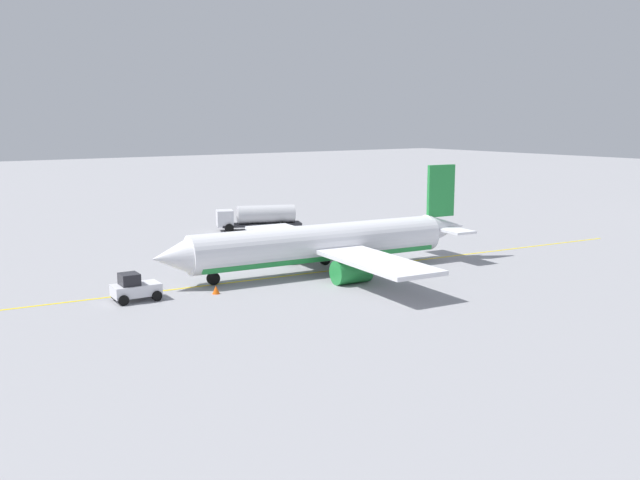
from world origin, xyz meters
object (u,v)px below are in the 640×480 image
at_px(pushback_tug, 135,288).
at_px(safety_cone_nose, 216,290).
at_px(fuel_tanker, 258,216).
at_px(refueling_worker, 277,235).
at_px(airplane, 325,244).

height_order(pushback_tug, safety_cone_nose, pushback_tug).
relative_size(fuel_tanker, pushback_tug, 2.94).
xyz_separation_m(fuel_tanker, safety_cone_nose, (19.31, 26.82, -1.39)).
relative_size(pushback_tug, safety_cone_nose, 5.42).
relative_size(pushback_tug, refueling_worker, 2.16).
bearing_deg(refueling_worker, safety_cone_nose, 46.97).
bearing_deg(pushback_tug, airplane, -179.52).
height_order(refueling_worker, safety_cone_nose, refueling_worker).
xyz_separation_m(pushback_tug, refueling_worker, (-22.79, -16.15, -0.19)).
distance_m(fuel_tanker, pushback_tug, 35.75).
bearing_deg(safety_cone_nose, pushback_tug, -15.61).
xyz_separation_m(airplane, safety_cone_nose, (12.11, 1.86, -2.21)).
distance_m(fuel_tanker, refueling_worker, 9.39).
height_order(fuel_tanker, refueling_worker, fuel_tanker).
distance_m(airplane, safety_cone_nose, 12.45).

